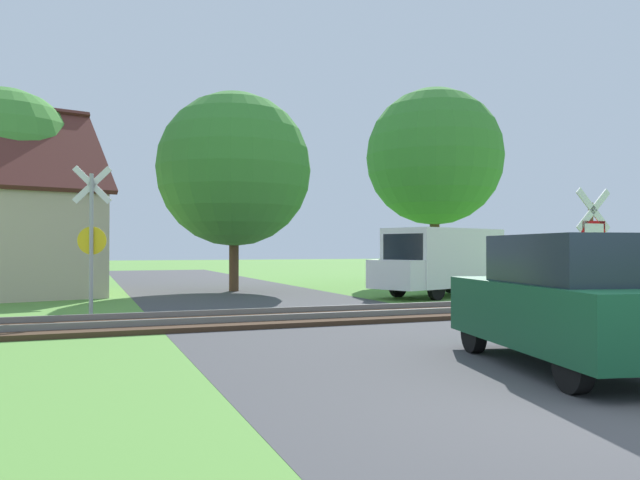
{
  "coord_description": "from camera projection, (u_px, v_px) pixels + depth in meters",
  "views": [
    {
      "loc": [
        -4.88,
        -4.21,
        1.6
      ],
      "look_at": [
        0.5,
        9.97,
        1.8
      ],
      "focal_mm": 35.0,
      "sensor_mm": 36.0,
      "label": 1
    }
  ],
  "objects": [
    {
      "name": "road_asphalt",
      "position": [
        515.0,
        381.0,
        7.51
      ],
      "size": [
        6.91,
        80.0,
        0.01
      ],
      "primitive_type": "cube",
      "color": "#424244",
      "rests_on": "ground"
    },
    {
      "name": "rail_track",
      "position": [
        315.0,
        317.0,
        14.03
      ],
      "size": [
        60.0,
        2.6,
        0.22
      ],
      "color": "#422D1E",
      "rests_on": "ground"
    },
    {
      "name": "stop_sign_near",
      "position": [
        592.0,
        246.0,
        12.43
      ],
      "size": [
        0.88,
        0.15,
        2.8
      ],
      "rotation": [
        0.0,
        0.0,
        3.17
      ],
      "color": "brown",
      "rests_on": "ground"
    },
    {
      "name": "crossing_sign_far",
      "position": [
        92.0,
        233.0,
        14.17
      ],
      "size": [
        0.86,
        0.23,
        3.49
      ],
      "rotation": [
        0.0,
        0.0,
        -0.23
      ],
      "color": "#9E9EA5",
      "rests_on": "ground"
    },
    {
      "name": "tree_left",
      "position": [
        4.0,
        162.0,
        21.85
      ],
      "size": [
        5.18,
        5.18,
        7.21
      ],
      "color": "#513823",
      "rests_on": "ground"
    },
    {
      "name": "tree_far",
      "position": [
        434.0,
        157.0,
        28.49
      ],
      "size": [
        6.25,
        6.25,
        8.91
      ],
      "color": "#513823",
      "rests_on": "ground"
    },
    {
      "name": "tree_center",
      "position": [
        234.0,
        169.0,
        23.18
      ],
      "size": [
        5.72,
        5.72,
        7.4
      ],
      "color": "#513823",
      "rests_on": "ground"
    },
    {
      "name": "mail_truck",
      "position": [
        441.0,
        259.0,
        20.54
      ],
      "size": [
        5.24,
        3.48,
        2.24
      ],
      "rotation": [
        0.0,
        0.0,
        1.94
      ],
      "color": "white",
      "rests_on": "ground"
    },
    {
      "name": "parked_car",
      "position": [
        566.0,
        302.0,
        8.26
      ],
      "size": [
        2.42,
        4.25,
        1.78
      ],
      "rotation": [
        0.0,
        0.0,
        -0.2
      ],
      "color": "#144C2D",
      "rests_on": "ground"
    }
  ]
}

